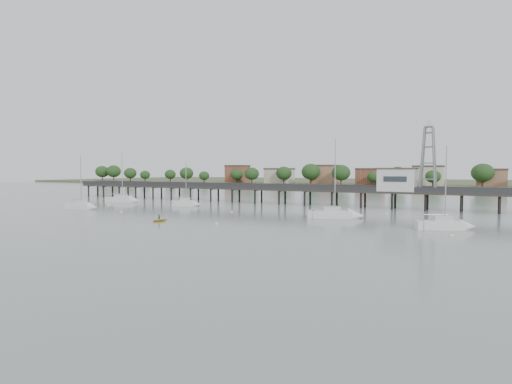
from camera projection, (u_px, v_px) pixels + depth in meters
ground_plane at (113, 238)px, 55.63m from camera, size 500.00×500.00×0.00m
pier at (295, 190)px, 108.20m from camera, size 150.00×5.00×5.50m
pier_building at (397, 179)px, 96.23m from camera, size 8.40×5.40×5.30m
lattice_tower at (428, 159)px, 92.92m from camera, size 3.20×3.20×15.50m
sailboat_d at (450, 225)px, 63.29m from camera, size 8.11×5.40×13.04m
sailboat_c at (341, 215)px, 78.22m from camera, size 9.69×5.70×15.29m
sailboat_b at (188, 203)px, 104.21m from camera, size 6.88×3.39×11.09m
sailboat_a at (84, 206)px, 95.88m from camera, size 7.82×3.25×12.60m
sailboat_f at (126, 200)px, 116.79m from camera, size 9.52×4.41×15.06m
white_tender at (129, 200)px, 118.69m from camera, size 4.34×3.05×1.56m
yellow_dinghy at (159, 221)px, 73.24m from camera, size 2.04×0.86×2.77m
dinghy_occupant at (159, 221)px, 73.24m from camera, size 0.42×1.02×0.24m
mooring_buoys at (275, 216)px, 80.69m from camera, size 94.90×27.96×0.39m
far_shore at (409, 182)px, 266.11m from camera, size 500.00×170.00×10.40m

